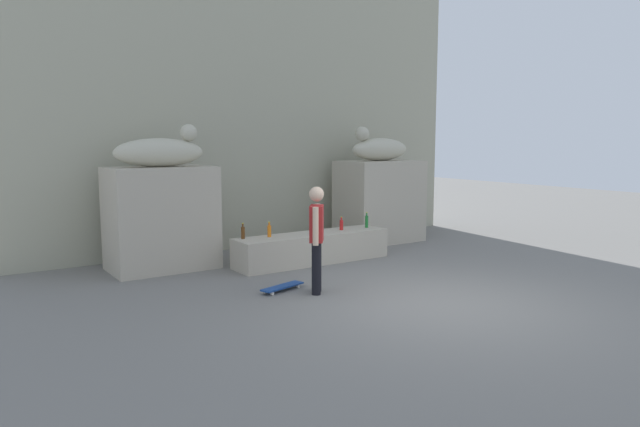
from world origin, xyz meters
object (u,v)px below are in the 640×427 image
at_px(bottle_red, 341,225).
at_px(bottle_green, 367,221).
at_px(skater, 317,235).
at_px(bottle_orange, 269,231).
at_px(skateboard, 282,287).
at_px(statue_reclining_left, 161,151).
at_px(bottle_brown, 243,232).
at_px(statue_reclining_right, 379,148).

xyz_separation_m(bottle_red, bottle_green, (0.61, -0.04, 0.02)).
bearing_deg(skater, bottle_orange, 29.23).
xyz_separation_m(skater, skateboard, (-0.38, 0.41, -0.86)).
xyz_separation_m(statue_reclining_left, bottle_brown, (1.17, -0.89, -1.48)).
height_order(skateboard, bottle_green, bottle_green).
relative_size(statue_reclining_left, skateboard, 2.02).
relative_size(skateboard, bottle_brown, 2.81).
relative_size(statue_reclining_right, bottle_red, 6.06).
bearing_deg(skateboard, bottle_green, 11.46).
distance_m(bottle_brown, bottle_green, 2.73).
height_order(bottle_red, bottle_green, bottle_green).
xyz_separation_m(skateboard, bottle_brown, (0.17, 1.72, 0.63)).
xyz_separation_m(statue_reclining_right, skater, (-3.75, -3.02, -1.25)).
relative_size(bottle_red, bottle_orange, 0.94).
height_order(statue_reclining_left, statue_reclining_right, same).
height_order(skater, bottle_orange, skater).
distance_m(statue_reclining_left, skateboard, 3.50).
relative_size(skateboard, bottle_red, 3.07).
bearing_deg(skateboard, statue_reclining_right, 16.40).
bearing_deg(bottle_green, statue_reclining_left, 164.16).
relative_size(statue_reclining_left, skater, 1.00).
distance_m(statue_reclining_right, bottle_orange, 3.88).
bearing_deg(bottle_red, bottle_brown, 175.31).
bearing_deg(bottle_brown, skateboard, -95.81).
relative_size(statue_reclining_right, bottle_green, 5.10).
xyz_separation_m(skater, bottle_brown, (-0.20, 2.13, -0.23)).
relative_size(skater, skateboard, 2.03).
distance_m(statue_reclining_left, bottle_red, 3.76).
height_order(statue_reclining_right, bottle_green, statue_reclining_right).
bearing_deg(skateboard, bottle_red, 18.12).
distance_m(statue_reclining_left, statue_reclining_right, 5.13).
bearing_deg(skater, bottle_green, -15.19).
bearing_deg(bottle_orange, skater, -98.38).
distance_m(statue_reclining_right, bottle_red, 2.60).
distance_m(skateboard, bottle_orange, 1.87).
height_order(skater, skateboard, skater).
bearing_deg(bottle_orange, skateboard, -112.62).
bearing_deg(skateboard, statue_reclining_left, 95.11).
bearing_deg(statue_reclining_right, bottle_orange, 13.01).
xyz_separation_m(bottle_green, bottle_orange, (-2.22, 0.13, -0.02)).
height_order(bottle_brown, bottle_orange, bottle_brown).
bearing_deg(statue_reclining_left, bottle_red, -10.01).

